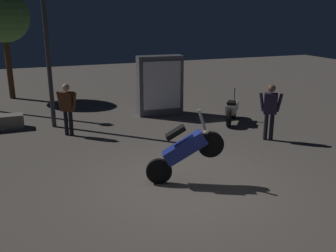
# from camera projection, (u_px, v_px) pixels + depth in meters

# --- Properties ---
(ground_plane) EXTENTS (40.00, 40.00, 0.00)m
(ground_plane) POSITION_uv_depth(u_px,v_px,m) (184.00, 185.00, 8.14)
(ground_plane) COLOR #605951
(motorcycle_blue_foreground) EXTENTS (1.62, 0.58, 1.63)m
(motorcycle_blue_foreground) POSITION_uv_depth(u_px,v_px,m) (185.00, 150.00, 8.04)
(motorcycle_blue_foreground) COLOR black
(motorcycle_blue_foreground) RESTS_ON ground_plane
(motorcycle_white_parked_left) EXTENTS (1.12, 1.36, 1.11)m
(motorcycle_white_parked_left) POSITION_uv_depth(u_px,v_px,m) (232.00, 110.00, 12.63)
(motorcycle_white_parked_left) COLOR black
(motorcycle_white_parked_left) RESTS_ON ground_plane
(person_rider_beside) EXTENTS (0.59, 0.46, 1.56)m
(person_rider_beside) POSITION_uv_depth(u_px,v_px,m) (67.00, 105.00, 11.15)
(person_rider_beside) COLOR black
(person_rider_beside) RESTS_ON ground_plane
(person_bystander_far) EXTENTS (0.61, 0.43, 1.62)m
(person_bystander_far) POSITION_uv_depth(u_px,v_px,m) (270.00, 108.00, 10.73)
(person_bystander_far) COLOR black
(person_bystander_far) RESTS_ON ground_plane
(streetlamp_far) EXTENTS (0.36, 0.36, 4.96)m
(streetlamp_far) POSITION_uv_depth(u_px,v_px,m) (45.00, 26.00, 11.36)
(streetlamp_far) COLOR #38383D
(streetlamp_far) RESTS_ON ground_plane
(tree_left_bg) EXTENTS (2.09, 2.09, 4.43)m
(tree_left_bg) POSITION_uv_depth(u_px,v_px,m) (3.00, 17.00, 15.34)
(tree_left_bg) COLOR #4C331E
(tree_left_bg) RESTS_ON ground_plane
(kiosk_billboard) EXTENTS (1.63, 0.63, 2.10)m
(kiosk_billboard) POSITION_uv_depth(u_px,v_px,m) (160.00, 85.00, 13.46)
(kiosk_billboard) COLOR #595960
(kiosk_billboard) RESTS_ON ground_plane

